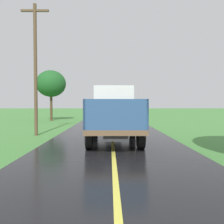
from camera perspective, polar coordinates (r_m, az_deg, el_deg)
The scene contains 3 objects.
banana_truck_near at distance 11.57m, azimuth 0.60°, elevation -0.19°, with size 2.38×5.82×2.80m.
utility_pole_roadside at distance 14.56m, azimuth -18.72°, elevation 10.89°, with size 1.65×0.20×7.85m.
roadside_tree_far_left at distance 26.82m, azimuth -15.11°, elevation 6.87°, with size 3.34×3.34×5.72m.
Camera 1 is at (-0.13, -0.05, 1.90)m, focal length 36.30 mm.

